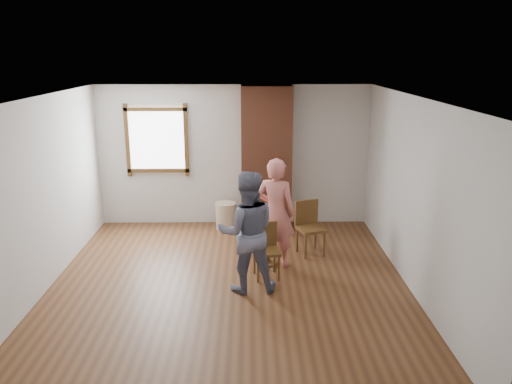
% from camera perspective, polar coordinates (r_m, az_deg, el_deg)
% --- Properties ---
extents(ground, '(5.50, 5.50, 0.00)m').
position_cam_1_polar(ground, '(7.08, -3.11, -10.78)').
color(ground, brown).
rests_on(ground, ground).
extents(room_shell, '(5.04, 5.52, 2.62)m').
position_cam_1_polar(room_shell, '(7.08, -3.59, 4.70)').
color(room_shell, silver).
rests_on(room_shell, ground).
extents(brick_chimney, '(0.90, 0.50, 2.60)m').
position_cam_1_polar(brick_chimney, '(9.03, 1.20, 3.85)').
color(brick_chimney, brown).
rests_on(brick_chimney, ground).
extents(stoneware_crock, '(0.40, 0.40, 0.49)m').
position_cam_1_polar(stoneware_crock, '(9.22, -3.44, -2.72)').
color(stoneware_crock, '#CCB293').
rests_on(stoneware_crock, ground).
extents(dark_pot, '(0.21, 0.21, 0.17)m').
position_cam_1_polar(dark_pot, '(9.27, -3.89, -3.66)').
color(dark_pot, black).
rests_on(dark_pot, ground).
extents(dining_chair_left, '(0.42, 0.42, 0.79)m').
position_cam_1_polar(dining_chair_left, '(7.24, 1.11, -6.28)').
color(dining_chair_left, brown).
rests_on(dining_chair_left, ground).
extents(dining_chair_right, '(0.51, 0.51, 0.86)m').
position_cam_1_polar(dining_chair_right, '(8.09, 6.09, -3.69)').
color(dining_chair_right, brown).
rests_on(dining_chair_right, ground).
extents(side_table, '(0.40, 0.40, 0.60)m').
position_cam_1_polar(side_table, '(7.64, 1.39, -5.43)').
color(side_table, brown).
rests_on(side_table, ground).
extents(cake_plate, '(0.18, 0.18, 0.01)m').
position_cam_1_polar(cake_plate, '(7.57, 1.40, -4.02)').
color(cake_plate, white).
rests_on(cake_plate, side_table).
extents(cake_slice, '(0.08, 0.07, 0.06)m').
position_cam_1_polar(cake_slice, '(7.56, 1.48, -3.77)').
color(cake_slice, silver).
rests_on(cake_slice, cake_plate).
extents(man, '(0.87, 0.71, 1.67)m').
position_cam_1_polar(man, '(6.69, -1.04, -4.59)').
color(man, '#131535').
rests_on(man, ground).
extents(person_pink, '(0.71, 0.60, 1.67)m').
position_cam_1_polar(person_pink, '(7.49, 2.27, -2.36)').
color(person_pink, '#DE766F').
rests_on(person_pink, ground).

